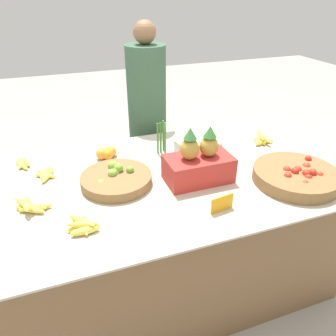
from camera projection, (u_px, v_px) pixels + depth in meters
name	position (u px, v px, depth m)	size (l,w,h in m)	color
ground_plane	(168.00, 270.00, 2.25)	(12.00, 12.00, 0.00)	#A39E93
market_table	(168.00, 227.00, 2.06)	(1.89, 1.19, 0.75)	brown
lime_bowl	(116.00, 179.00, 1.79)	(0.39, 0.39, 0.10)	olive
tomato_basket	(296.00, 176.00, 1.80)	(0.46, 0.46, 0.10)	olive
orange_pile	(107.00, 153.00, 2.05)	(0.13, 0.10, 0.07)	orange
metal_bowl	(198.00, 144.00, 2.14)	(0.32, 0.32, 0.09)	silver
price_sign	(222.00, 204.00, 1.56)	(0.12, 0.02, 0.08)	orange
produce_crate	(199.00, 163.00, 1.78)	(0.36, 0.21, 0.32)	#B22D28
veg_bundle	(162.00, 138.00, 2.08)	(0.06, 0.05, 0.21)	#4C8E42
banana_bunch_front_right	(46.00, 174.00, 1.86)	(0.12, 0.19, 0.03)	#EFDB4C
banana_bunch_back_center	(83.00, 226.00, 1.45)	(0.15, 0.15, 0.05)	#EFDB4C
banana_bunch_front_left	(262.00, 139.00, 2.25)	(0.16, 0.19, 0.06)	#EFDB4C
banana_bunch_middle_right	(23.00, 163.00, 1.97)	(0.10, 0.17, 0.03)	#EFDB4C
banana_bunch_front_center	(30.00, 206.00, 1.57)	(0.18, 0.15, 0.06)	#EFDB4C
vendor_person	(148.00, 129.00, 2.62)	(0.30, 0.30, 1.50)	#385B42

